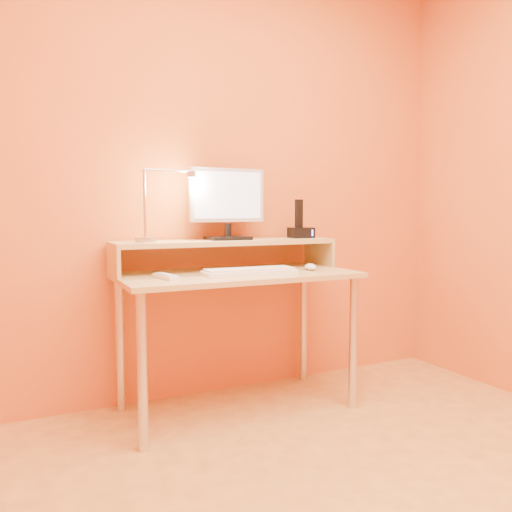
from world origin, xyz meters
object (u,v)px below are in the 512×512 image
mouse (311,267)px  keyboard (250,272)px  lamp_base (145,240)px  monitor_panel (227,195)px  remote_control (166,277)px  phone_dock (301,233)px

mouse → keyboard: bearing=-160.5°
lamp_base → monitor_panel: bearing=5.0°
lamp_base → mouse: (0.83, -0.19, -0.15)m
remote_control → lamp_base: bearing=91.1°
lamp_base → phone_dock: 0.91m
monitor_panel → lamp_base: 0.51m
monitor_panel → phone_dock: bearing=-2.5°
monitor_panel → phone_dock: size_ratio=3.21×
keyboard → remote_control: size_ratio=2.55×
lamp_base → mouse: 0.87m
lamp_base → remote_control: (0.04, -0.20, -0.16)m
monitor_panel → remote_control: size_ratio=2.28×
monitor_panel → remote_control: bearing=-150.5°
lamp_base → mouse: size_ratio=0.96×
phone_dock → keyboard: bearing=-150.4°
lamp_base → keyboard: (0.46, -0.22, -0.16)m
monitor_panel → lamp_base: size_ratio=4.18×
lamp_base → phone_dock: (0.91, 0.03, 0.02)m
remote_control → keyboard: bearing=-13.4°
lamp_base → phone_dock: bearing=1.9°
keyboard → remote_control: 0.42m
lamp_base → mouse: lamp_base is taller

